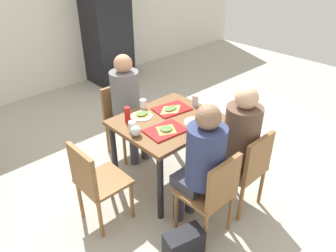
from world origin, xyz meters
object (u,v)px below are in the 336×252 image
(chair_far_side, at_px, (122,115))
(pizza_slice_c, at_px, (142,114))
(person_in_red, at_px, (202,160))
(drink_fridge, at_px, (107,28))
(main_table, at_px, (168,129))
(tray_red_far, at_px, (172,109))
(plastic_cup_c, at_px, (132,127))
(handbag, at_px, (184,245))
(chair_near_right, at_px, (247,167))
(soda_can, at_px, (195,100))
(chair_near_left, at_px, (213,192))
(pizza_slice_b, at_px, (171,109))
(foil_bundle, at_px, (136,131))
(person_in_brown_jacket, at_px, (238,138))
(person_far_side, at_px, (128,100))
(condiment_bottle, at_px, (127,115))
(paper_plate_center, at_px, (142,116))
(pizza_slice_a, at_px, (166,129))
(plastic_cup_a, at_px, (143,104))
(plastic_cup_b, at_px, (197,127))
(tray_red_near, at_px, (165,130))
(paper_plate_near_edge, at_px, (195,122))
(chair_left_end, at_px, (95,180))

(chair_far_side, bearing_deg, pizza_slice_c, -103.36)
(person_in_red, xyz_separation_m, drink_fridge, (1.47, 3.51, 0.21))
(main_table, bearing_deg, drink_fridge, 66.75)
(tray_red_far, xyz_separation_m, plastic_cup_c, (-0.57, -0.06, 0.04))
(main_table, bearing_deg, handbag, -126.14)
(chair_near_right, bearing_deg, tray_red_far, 94.56)
(soda_can, bearing_deg, chair_near_left, -128.98)
(pizza_slice_b, xyz_separation_m, soda_can, (0.27, -0.09, 0.04))
(foil_bundle, bearing_deg, person_in_brown_jacket, -43.91)
(chair_near_left, relative_size, person_far_side, 0.67)
(chair_far_side, height_order, condiment_bottle, condiment_bottle)
(paper_plate_center, xyz_separation_m, pizza_slice_a, (-0.02, -0.38, 0.02))
(chair_near_left, height_order, condiment_bottle, condiment_bottle)
(person_in_brown_jacket, xyz_separation_m, plastic_cup_a, (-0.27, 1.01, 0.07))
(pizza_slice_a, distance_m, foil_bundle, 0.28)
(chair_far_side, distance_m, drink_fridge, 2.43)
(soda_can, bearing_deg, paper_plate_center, 159.81)
(pizza_slice_c, relative_size, handbag, 0.55)
(chair_near_left, xyz_separation_m, soda_can, (0.66, 0.82, 0.33))
(soda_can, distance_m, condiment_bottle, 0.77)
(pizza_slice_c, height_order, plastic_cup_b, plastic_cup_b)
(chair_near_right, distance_m, pizza_slice_c, 1.14)
(tray_red_near, bearing_deg, paper_plate_near_edge, -14.59)
(chair_left_end, bearing_deg, condiment_bottle, 22.37)
(person_in_brown_jacket, relative_size, pizza_slice_b, 5.57)
(person_far_side, bearing_deg, soda_can, -56.81)
(chair_far_side, distance_m, pizza_slice_b, 0.76)
(person_far_side, bearing_deg, person_in_brown_jacket, -79.45)
(person_far_side, height_order, paper_plate_near_edge, person_far_side)
(plastic_cup_b, bearing_deg, chair_left_end, 158.55)
(tray_red_near, distance_m, plastic_cup_c, 0.31)
(tray_red_far, bearing_deg, pizza_slice_a, -140.75)
(person_in_red, bearing_deg, plastic_cup_b, 48.55)
(person_far_side, bearing_deg, plastic_cup_c, -123.37)
(pizza_slice_b, xyz_separation_m, drink_fridge, (1.08, 2.74, 0.17))
(chair_near_left, bearing_deg, handbag, -177.40)
(tray_red_near, bearing_deg, person_far_side, 77.94)
(tray_red_far, distance_m, paper_plate_near_edge, 0.35)
(paper_plate_center, xyz_separation_m, plastic_cup_b, (0.17, -0.58, 0.05))
(plastic_cup_a, relative_size, plastic_cup_c, 1.00)
(paper_plate_near_edge, xyz_separation_m, plastic_cup_b, (-0.12, -0.12, 0.05))
(drink_fridge, bearing_deg, handbag, -116.41)
(main_table, xyz_separation_m, pizza_slice_c, (-0.13, 0.24, 0.13))
(drink_fridge, bearing_deg, tray_red_near, -115.00)
(tray_red_near, bearing_deg, chair_left_end, 168.30)
(chair_far_side, relative_size, paper_plate_near_edge, 3.83)
(chair_left_end, height_order, plastic_cup_c, plastic_cup_c)
(main_table, height_order, person_in_red, person_in_red)
(condiment_bottle, relative_size, foil_bundle, 1.60)
(pizza_slice_a, height_order, plastic_cup_b, plastic_cup_b)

